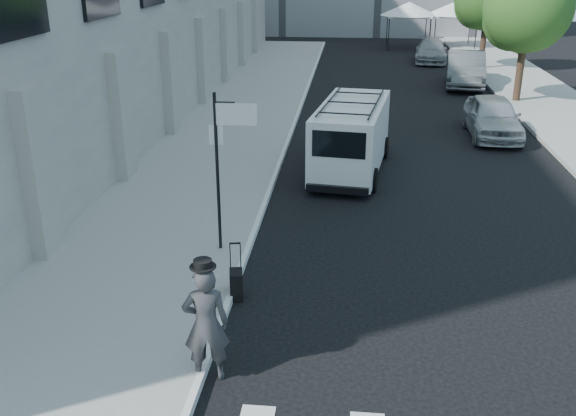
% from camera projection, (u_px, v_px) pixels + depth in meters
% --- Properties ---
extents(ground, '(120.00, 120.00, 0.00)m').
position_uv_depth(ground, '(331.00, 339.00, 11.22)').
color(ground, black).
rests_on(ground, ground).
extents(sidewalk_left, '(4.50, 48.00, 0.15)m').
position_uv_depth(sidewalk_left, '(242.00, 116.00, 26.38)').
color(sidewalk_left, gray).
rests_on(sidewalk_left, ground).
extents(sidewalk_right, '(4.00, 56.00, 0.15)m').
position_uv_depth(sidewalk_right, '(548.00, 102.00, 28.86)').
color(sidewalk_right, gray).
rests_on(sidewalk_right, ground).
extents(sign_pole, '(1.03, 0.07, 3.50)m').
position_uv_depth(sign_pole, '(227.00, 140.00, 13.42)').
color(sign_pole, black).
rests_on(sign_pole, sidewalk_left).
extents(tree_near, '(3.80, 3.83, 6.03)m').
position_uv_depth(tree_near, '(524.00, 12.00, 27.70)').
color(tree_near, black).
rests_on(tree_near, ground).
extents(tent_left, '(4.00, 4.00, 3.20)m').
position_uv_depth(tent_left, '(409.00, 9.00, 45.01)').
color(tent_left, black).
rests_on(tent_left, ground).
extents(tent_right, '(4.00, 4.00, 3.20)m').
position_uv_depth(tent_right, '(455.00, 9.00, 45.17)').
color(tent_right, black).
rests_on(tent_right, ground).
extents(businessman, '(0.80, 0.61, 1.96)m').
position_uv_depth(businessman, '(206.00, 324.00, 9.84)').
color(businessman, '#38383A').
rests_on(businessman, ground).
extents(suitcase, '(0.32, 0.44, 1.11)m').
position_uv_depth(suitcase, '(236.00, 284.00, 12.45)').
color(suitcase, black).
rests_on(suitcase, ground).
extents(cargo_van, '(2.52, 5.73, 2.11)m').
position_uv_depth(cargo_van, '(352.00, 136.00, 19.65)').
color(cargo_van, white).
rests_on(cargo_van, ground).
extents(parked_car_a, '(1.82, 4.37, 1.48)m').
position_uv_depth(parked_car_a, '(493.00, 117.00, 23.48)').
color(parked_car_a, '#A4A8AC').
rests_on(parked_car_a, ground).
extents(parked_car_b, '(2.46, 5.40, 1.72)m').
position_uv_depth(parked_car_b, '(466.00, 69.00, 32.51)').
color(parked_car_b, '#5B5F63').
rests_on(parked_car_b, ground).
extents(parked_car_c, '(2.34, 4.80, 1.34)m').
position_uv_depth(parked_car_c, '(431.00, 51.00, 39.94)').
color(parked_car_c, gray).
rests_on(parked_car_c, ground).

